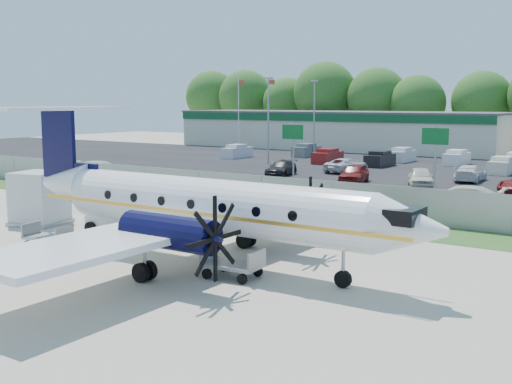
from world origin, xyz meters
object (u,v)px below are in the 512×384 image
Objects in this scene: aircraft at (202,204)px; pushback_tug at (117,219)px; baggage_cart_far at (232,264)px; baggage_cart_near at (48,236)px; service_container at (40,200)px.

pushback_tug is at bearing 161.39° from aircraft.
pushback_tug is 1.28× the size of baggage_cart_far.
aircraft is 8.82× the size of baggage_cart_far.
baggage_cart_far is at bearing 3.11° from baggage_cart_near.
pushback_tug is 4.23m from baggage_cart_near.
baggage_cart_far is at bearing -25.68° from aircraft.
pushback_tug is (-7.62, 2.57, -1.78)m from aircraft.
service_container reaches higher than baggage_cart_far.
aircraft reaches higher than pushback_tug.
baggage_cart_near is 10.03m from baggage_cart_far.
baggage_cart_far is at bearing -20.32° from pushback_tug.
baggage_cart_near is (-0.07, -4.23, -0.18)m from pushback_tug.
baggage_cart_near is 6.06m from service_container.
service_container is at bearing 145.51° from baggage_cart_near.
baggage_cart_near is (-7.70, -1.66, -1.95)m from aircraft.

